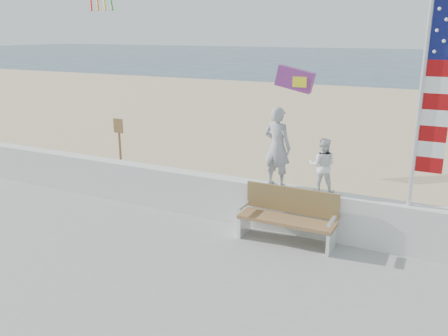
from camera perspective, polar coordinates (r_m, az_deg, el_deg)
The scene contains 9 objects.
ground at distance 8.63m, azimuth -6.66°, elevation -11.51°, with size 220.00×220.00×0.00m, color #2B4056.
sand at distance 16.42m, azimuth 10.64°, elevation 1.98°, with size 90.00×40.00×0.08m, color #CEB489.
seawall at distance 9.96m, azimuth -0.52°, elevation -3.55°, with size 30.00×0.35×0.90m, color silver.
adult at distance 9.14m, azimuth 6.42°, elevation 2.54°, with size 0.56×0.37×1.55m, color #97979D.
child at distance 8.95m, azimuth 11.76°, elevation 0.30°, with size 0.50×0.39×1.03m, color white.
bench at distance 8.95m, azimuth 7.72°, elevation -5.65°, with size 1.80×0.57×1.00m.
flag at distance 8.42m, azimuth 23.49°, elevation 8.04°, with size 0.50×0.08×3.50m.
parafoil_kite at distance 11.17m, azimuth 8.65°, elevation 10.48°, with size 0.93×0.26×0.63m.
sign at distance 14.27m, azimuth -12.49°, elevation 3.47°, with size 0.32×0.07×1.46m.
Camera 1 is at (4.26, -6.35, 4.00)m, focal length 38.00 mm.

